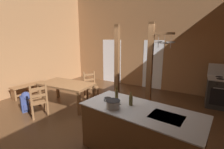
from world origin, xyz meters
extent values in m
cube|color=#4C301C|center=(0.00, 0.00, -0.05)|extent=(8.18, 7.63, 0.10)
cube|color=#93663F|center=(0.00, 3.49, 2.10)|extent=(8.18, 0.14, 4.21)
cube|color=#93663F|center=(-3.76, 0.00, 2.10)|extent=(0.14, 7.63, 4.21)
cube|color=white|center=(-1.66, 3.41, 1.02)|extent=(1.00, 0.01, 2.05)
cube|color=white|center=(0.37, 3.41, 1.02)|extent=(0.84, 0.01, 2.05)
cube|color=brown|center=(1.44, -0.69, 0.45)|extent=(2.18, 1.10, 0.89)
cube|color=#B7BABF|center=(1.44, -0.69, 0.90)|extent=(2.24, 1.17, 0.02)
cube|color=black|center=(1.91, -0.74, 0.91)|extent=(0.56, 0.45, 0.00)
cube|color=black|center=(1.48, -0.26, 0.05)|extent=(1.99, 0.24, 0.10)
cylinder|color=black|center=(2.75, 2.50, 0.94)|extent=(0.21, 0.21, 0.01)
cylinder|color=black|center=(2.73, 2.81, 0.94)|extent=(0.21, 0.21, 0.01)
cylinder|color=black|center=(2.68, 2.25, 0.82)|extent=(0.05, 0.03, 0.04)
cube|color=brown|center=(0.99, 1.12, 1.28)|extent=(0.15, 0.15, 2.56)
cube|color=brown|center=(1.25, 1.13, 2.26)|extent=(0.66, 0.11, 0.06)
cylinder|color=#B7BABF|center=(1.18, 1.13, 2.16)|extent=(0.01, 0.01, 0.20)
cylinder|color=#B7BABF|center=(1.18, 1.13, 2.04)|extent=(0.18, 0.18, 0.04)
cylinder|color=#B7BABF|center=(1.18, 1.13, 1.96)|extent=(0.02, 0.02, 0.14)
cylinder|color=#B7BABF|center=(1.34, 1.14, 2.15)|extent=(0.01, 0.01, 0.22)
cylinder|color=#B7BABF|center=(1.34, 1.14, 2.02)|extent=(0.21, 0.21, 0.04)
cylinder|color=#B7BABF|center=(1.34, 1.14, 1.94)|extent=(0.02, 0.02, 0.14)
cylinder|color=#B7BABF|center=(1.50, 1.14, 2.16)|extent=(0.01, 0.01, 0.20)
cylinder|color=#B7BABF|center=(1.50, 1.14, 2.04)|extent=(0.23, 0.23, 0.04)
cylinder|color=#B7BABF|center=(1.50, 1.14, 1.96)|extent=(0.02, 0.02, 0.14)
cube|color=brown|center=(-0.21, 1.38, 1.28)|extent=(0.14, 0.14, 2.56)
cube|color=brown|center=(-1.41, 0.22, 0.71)|extent=(1.77, 1.04, 0.06)
cube|color=brown|center=(-2.23, 0.54, 0.34)|extent=(0.09, 0.09, 0.68)
cube|color=brown|center=(-0.66, 0.67, 0.34)|extent=(0.09, 0.09, 0.68)
cube|color=brown|center=(-2.17, -0.24, 0.34)|extent=(0.09, 0.09, 0.68)
cube|color=brown|center=(-0.59, -0.10, 0.34)|extent=(0.09, 0.09, 0.68)
cube|color=brown|center=(-1.12, 1.09, 0.43)|extent=(0.61, 0.61, 0.04)
cube|color=brown|center=(-0.86, 1.14, 0.21)|extent=(0.07, 0.07, 0.41)
cube|color=brown|center=(-1.07, 0.83, 0.21)|extent=(0.07, 0.07, 0.41)
cube|color=brown|center=(-1.17, 1.36, 0.47)|extent=(0.07, 0.07, 0.95)
cube|color=brown|center=(-1.38, 1.04, 0.47)|extent=(0.07, 0.07, 0.95)
cube|color=brown|center=(-1.28, 1.20, 0.84)|extent=(0.24, 0.33, 0.07)
cube|color=brown|center=(-1.28, 1.20, 0.65)|extent=(0.24, 0.33, 0.07)
cube|color=brown|center=(-1.54, -0.71, 0.43)|extent=(0.58, 0.58, 0.04)
cube|color=brown|center=(-1.80, -0.80, 0.21)|extent=(0.07, 0.07, 0.41)
cube|color=brown|center=(-1.64, -0.46, 0.21)|extent=(0.07, 0.07, 0.41)
cube|color=brown|center=(-1.45, -0.96, 0.47)|extent=(0.07, 0.07, 0.95)
cube|color=brown|center=(-1.29, -0.62, 0.47)|extent=(0.07, 0.07, 0.95)
cube|color=brown|center=(-1.37, -0.79, 0.84)|extent=(0.19, 0.36, 0.07)
cube|color=brown|center=(-1.37, -0.79, 0.65)|extent=(0.19, 0.36, 0.07)
cube|color=brown|center=(-3.28, 0.10, 0.42)|extent=(0.46, 1.28, 0.04)
cube|color=brown|center=(-3.32, -0.47, 0.20)|extent=(0.31, 0.08, 0.40)
cube|color=brown|center=(-3.23, 0.67, 0.20)|extent=(0.31, 0.08, 0.40)
cube|color=brown|center=(-3.28, 0.10, 0.12)|extent=(0.14, 1.06, 0.06)
cube|color=navy|center=(-2.12, -0.71, 0.24)|extent=(0.32, 0.38, 0.48)
cube|color=navy|center=(-2.00, -0.76, 0.17)|extent=(0.13, 0.23, 0.17)
cylinder|color=black|center=(-2.21, -0.58, 0.24)|extent=(0.05, 0.05, 0.38)
cylinder|color=black|center=(-2.27, -0.76, 0.24)|extent=(0.05, 0.05, 0.38)
sphere|color=navy|center=(-2.12, -0.71, 0.46)|extent=(0.35, 0.35, 0.27)
cylinder|color=#B7BABF|center=(1.00, -0.90, 0.98)|extent=(0.25, 0.25, 0.14)
cylinder|color=black|center=(1.00, -0.90, 1.06)|extent=(0.26, 0.26, 0.01)
cylinder|color=#B7BABF|center=(0.86, -0.90, 1.02)|extent=(0.05, 0.02, 0.02)
cylinder|color=#B7BABF|center=(1.14, -0.90, 1.02)|extent=(0.05, 0.02, 0.02)
cylinder|color=slate|center=(0.73, -0.66, 0.94)|extent=(0.16, 0.16, 0.06)
cylinder|color=black|center=(0.73, -0.66, 0.97)|extent=(0.13, 0.13, 0.00)
cylinder|color=brown|center=(1.22, -0.62, 1.01)|extent=(0.07, 0.07, 0.19)
cylinder|color=brown|center=(1.22, -0.62, 1.13)|extent=(0.03, 0.03, 0.07)
cylinder|color=brown|center=(0.93, -0.65, 1.04)|extent=(0.06, 0.06, 0.25)
cylinder|color=brown|center=(0.93, -0.65, 1.21)|extent=(0.03, 0.03, 0.09)
camera|label=1|loc=(2.38, -3.22, 2.16)|focal=25.74mm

